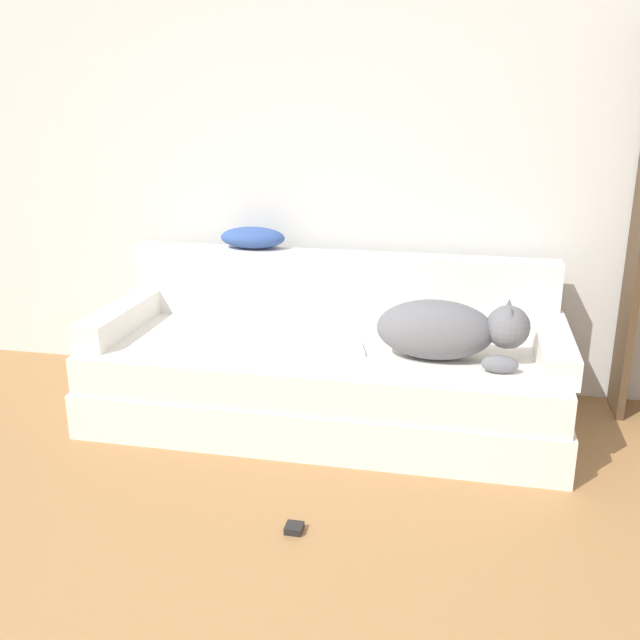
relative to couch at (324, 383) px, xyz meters
name	(u,v)px	position (x,y,z in m)	size (l,w,h in m)	color
wall_back	(325,132)	(-0.12, 0.60, 1.15)	(8.18, 0.06, 2.70)	silver
couch	(324,383)	(0.00, 0.00, 0.00)	(2.24, 0.91, 0.40)	silver
couch_backrest	(339,287)	(0.00, 0.38, 0.38)	(2.20, 0.15, 0.36)	silver
couch_arm_left	(120,318)	(-1.05, -0.01, 0.27)	(0.15, 0.72, 0.13)	silver
couch_arm_right	(553,347)	(1.05, -0.01, 0.27)	(0.15, 0.72, 0.13)	silver
dog	(448,330)	(0.58, -0.09, 0.34)	(0.67, 0.30, 0.28)	slate
laptop	(332,349)	(0.05, -0.08, 0.21)	(0.33, 0.27, 0.02)	silver
throw_pillow	(253,238)	(-0.47, 0.40, 0.62)	(0.34, 0.21, 0.11)	#335199
power_adapter	(294,528)	(0.08, -0.95, -0.18)	(0.06, 0.06, 0.03)	black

